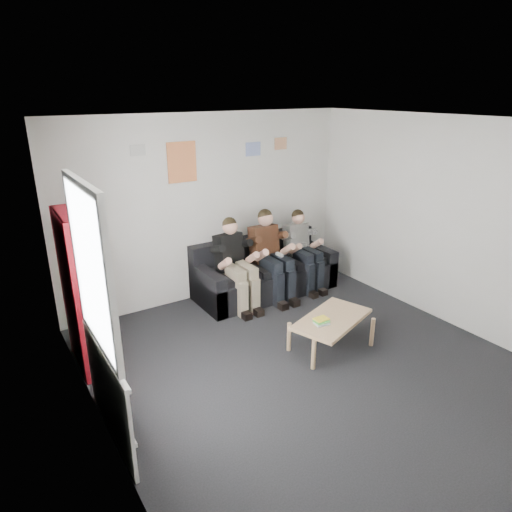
{
  "coord_description": "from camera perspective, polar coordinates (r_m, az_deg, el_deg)",
  "views": [
    {
      "loc": [
        -2.94,
        -3.33,
        2.99
      ],
      "look_at": [
        0.04,
        1.3,
        0.97
      ],
      "focal_mm": 32.0,
      "sensor_mm": 36.0,
      "label": 1
    }
  ],
  "objects": [
    {
      "name": "room_shell",
      "position": [
        4.74,
        8.14,
        -0.3
      ],
      "size": [
        5.0,
        5.0,
        5.0
      ],
      "color": "black",
      "rests_on": "ground"
    },
    {
      "name": "person_left",
      "position": [
        6.47,
        -2.46,
        -1.05
      ],
      "size": [
        0.39,
        0.84,
        1.3
      ],
      "rotation": [
        0.0,
        0.0,
        0.14
      ],
      "color": "black",
      "rests_on": "sofa"
    },
    {
      "name": "bookshelf",
      "position": [
        5.34,
        -20.92,
        -4.25
      ],
      "size": [
        0.27,
        0.81,
        1.81
      ],
      "rotation": [
        0.0,
        0.0,
        -0.02
      ],
      "color": "maroon",
      "rests_on": "ground"
    },
    {
      "name": "game_cases",
      "position": [
        5.45,
        8.19,
        -8.07
      ],
      "size": [
        0.2,
        0.18,
        0.04
      ],
      "rotation": [
        0.0,
        0.0,
        -0.15
      ],
      "color": "silver",
      "rests_on": "coffee_table"
    },
    {
      "name": "poster_sign",
      "position": [
        6.18,
        -14.56,
        12.67
      ],
      "size": [
        0.2,
        0.01,
        0.14
      ],
      "primitive_type": "cube",
      "color": "silver",
      "rests_on": "room_shell"
    },
    {
      "name": "poster_pink",
      "position": [
        7.21,
        3.09,
        13.86
      ],
      "size": [
        0.22,
        0.01,
        0.18
      ],
      "primitive_type": "cube",
      "color": "#BF3B82",
      "rests_on": "room_shell"
    },
    {
      "name": "coffee_table",
      "position": [
        5.61,
        9.46,
        -8.07
      ],
      "size": [
        1.03,
        0.57,
        0.41
      ],
      "rotation": [
        0.0,
        0.0,
        0.34
      ],
      "color": "tan",
      "rests_on": "ground"
    },
    {
      "name": "poster_large",
      "position": [
        6.42,
        -9.25,
        11.5
      ],
      "size": [
        0.42,
        0.01,
        0.55
      ],
      "primitive_type": "cube",
      "color": "#E2B250",
      "rests_on": "room_shell"
    },
    {
      "name": "person_right",
      "position": [
        7.13,
        5.95,
        0.71
      ],
      "size": [
        0.37,
        0.78,
        1.24
      ],
      "rotation": [
        0.0,
        0.0,
        0.01
      ],
      "color": "silver",
      "rests_on": "sofa"
    },
    {
      "name": "window",
      "position": [
        4.1,
        -18.87,
        -9.58
      ],
      "size": [
        0.05,
        1.3,
        2.36
      ],
      "color": "white",
      "rests_on": "room_shell"
    },
    {
      "name": "poster_blue",
      "position": [
        6.94,
        -0.36,
        13.23
      ],
      "size": [
        0.25,
        0.01,
        0.2
      ],
      "primitive_type": "cube",
      "color": "#416ADE",
      "rests_on": "room_shell"
    },
    {
      "name": "person_middle",
      "position": [
        6.77,
        1.97,
        0.05
      ],
      "size": [
        0.41,
        0.88,
        1.33
      ],
      "rotation": [
        0.0,
        0.0,
        -0.02
      ],
      "color": "#502C1A",
      "rests_on": "sofa"
    },
    {
      "name": "sofa",
      "position": [
        7.06,
        1.01,
        -2.22
      ],
      "size": [
        2.17,
        0.89,
        0.84
      ],
      "color": "black",
      "rests_on": "ground"
    },
    {
      "name": "radiator",
      "position": [
        4.48,
        -16.91,
        -16.95
      ],
      "size": [
        0.1,
        0.64,
        0.6
      ],
      "color": "white",
      "rests_on": "ground"
    }
  ]
}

